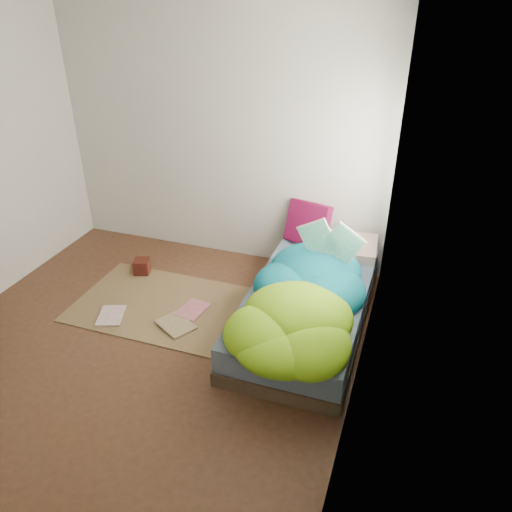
{
  "coord_description": "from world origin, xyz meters",
  "views": [
    {
      "loc": [
        1.97,
        -2.84,
        2.75
      ],
      "look_at": [
        0.73,
        0.75,
        0.6
      ],
      "focal_mm": 35.0,
      "sensor_mm": 36.0,
      "label": 1
    }
  ],
  "objects": [
    {
      "name": "ground",
      "position": [
        0.0,
        0.0,
        0.0
      ],
      "size": [
        3.5,
        3.5,
        0.0
      ],
      "primitive_type": "cube",
      "color": "#422919",
      "rests_on": "ground"
    },
    {
      "name": "room_walls",
      "position": [
        0.01,
        0.01,
        1.63
      ],
      "size": [
        3.54,
        3.54,
        2.62
      ],
      "color": "silver",
      "rests_on": "ground"
    },
    {
      "name": "bed",
      "position": [
        1.22,
        0.72,
        0.17
      ],
      "size": [
        1.0,
        2.0,
        0.34
      ],
      "color": "#382D1E",
      "rests_on": "ground"
    },
    {
      "name": "duvet",
      "position": [
        1.22,
        0.5,
        0.51
      ],
      "size": [
        0.96,
        1.84,
        0.34
      ],
      "primitive_type": null,
      "color": "#075572",
      "rests_on": "bed"
    },
    {
      "name": "rug",
      "position": [
        -0.15,
        0.55,
        0.01
      ],
      "size": [
        1.6,
        1.1,
        0.01
      ],
      "primitive_type": "cube",
      "color": "brown",
      "rests_on": "ground"
    },
    {
      "name": "pillow_floral",
      "position": [
        1.4,
        1.51,
        0.41
      ],
      "size": [
        0.63,
        0.42,
        0.14
      ],
      "primitive_type": "cube",
      "rotation": [
        0.0,
        0.0,
        0.07
      ],
      "color": "silver",
      "rests_on": "bed"
    },
    {
      "name": "pillow_magenta",
      "position": [
        0.99,
        1.63,
        0.55
      ],
      "size": [
        0.44,
        0.24,
        0.43
      ],
      "primitive_type": "cube",
      "rotation": [
        0.0,
        0.0,
        -0.27
      ],
      "color": "#470418",
      "rests_on": "bed"
    },
    {
      "name": "open_book",
      "position": [
        1.34,
        0.98,
        0.83
      ],
      "size": [
        0.5,
        0.17,
        0.3
      ],
      "primitive_type": null,
      "rotation": [
        0.0,
        0.0,
        -0.13
      ],
      "color": "#2A812C",
      "rests_on": "duvet"
    },
    {
      "name": "wooden_box",
      "position": [
        -0.62,
        1.0,
        0.09
      ],
      "size": [
        0.19,
        0.19,
        0.15
      ],
      "primitive_type": "cube",
      "rotation": [
        0.0,
        0.0,
        0.31
      ],
      "color": "#3D100D",
      "rests_on": "rug"
    },
    {
      "name": "floor_book_a",
      "position": [
        -0.59,
        0.18,
        0.02
      ],
      "size": [
        0.32,
        0.37,
        0.02
      ],
      "primitive_type": "imported",
      "rotation": [
        0.0,
        0.0,
        0.35
      ],
      "color": "silver",
      "rests_on": "rug"
    },
    {
      "name": "floor_book_b",
      "position": [
        0.07,
        0.56,
        0.03
      ],
      "size": [
        0.27,
        0.33,
        0.03
      ],
      "primitive_type": "imported",
      "rotation": [
        0.0,
        0.0,
        -0.15
      ],
      "color": "#D87D86",
      "rests_on": "rug"
    },
    {
      "name": "floor_book_c",
      "position": [
        0.08,
        0.19,
        0.02
      ],
      "size": [
        0.41,
        0.38,
        0.03
      ],
      "primitive_type": "imported",
      "rotation": [
        0.0,
        0.0,
        1.04
      ],
      "color": "tan",
      "rests_on": "rug"
    }
  ]
}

